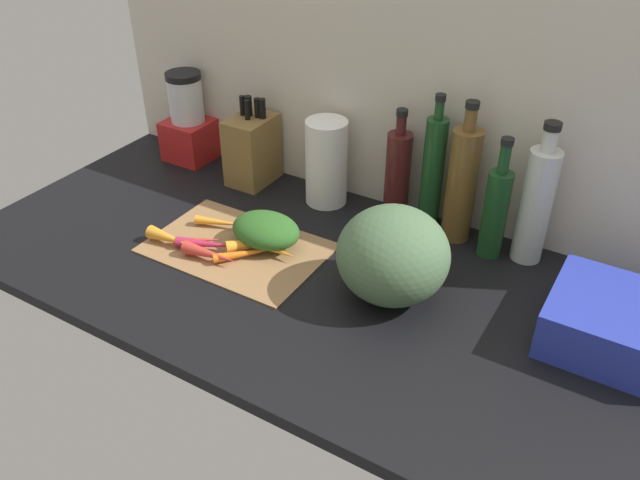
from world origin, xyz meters
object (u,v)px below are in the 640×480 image
(carrot_0, at_px, (273,249))
(carrot_3, at_px, (248,253))
(knife_block, at_px, (252,149))
(bottle_3, at_px, (495,211))
(winter_squash, at_px, (393,255))
(cutting_board, at_px, (237,247))
(carrot_6, at_px, (263,242))
(bottle_0, at_px, (398,174))
(bottle_2, at_px, (462,184))
(carrot_5, at_px, (210,254))
(paper_towel_roll, at_px, (326,162))
(bottle_4, at_px, (536,203))
(carrot_4, at_px, (199,240))
(carrot_2, at_px, (210,244))
(carrot_7, at_px, (222,223))
(bottle_1, at_px, (433,173))
(dish_rack, at_px, (615,324))
(blender_appliance, at_px, (189,122))
(carrot_1, at_px, (171,239))

(carrot_0, distance_m, carrot_3, 0.06)
(knife_block, distance_m, bottle_3, 0.70)
(bottle_3, bearing_deg, winter_squash, -116.60)
(cutting_board, relative_size, bottle_3, 1.41)
(carrot_6, distance_m, bottle_3, 0.55)
(bottle_0, bearing_deg, carrot_6, -123.06)
(knife_block, relative_size, bottle_2, 0.69)
(carrot_5, distance_m, bottle_3, 0.67)
(paper_towel_roll, bearing_deg, bottle_4, 1.69)
(cutting_board, xyz_separation_m, carrot_4, (-0.08, -0.04, 0.01))
(carrot_2, height_order, bottle_0, bottle_0)
(carrot_7, relative_size, bottle_3, 0.47)
(carrot_7, bearing_deg, carrot_0, -11.26)
(winter_squash, relative_size, bottle_0, 0.82)
(bottle_1, height_order, dish_rack, bottle_1)
(carrot_2, relative_size, dish_rack, 0.66)
(blender_appliance, distance_m, bottle_2, 0.85)
(carrot_2, relative_size, carrot_3, 1.02)
(winter_squash, bearing_deg, bottle_4, 54.07)
(blender_appliance, distance_m, bottle_3, 0.95)
(blender_appliance, relative_size, bottle_0, 0.90)
(paper_towel_roll, distance_m, bottle_0, 0.20)
(carrot_5, relative_size, dish_rack, 0.55)
(cutting_board, xyz_separation_m, bottle_4, (0.61, 0.33, 0.14))
(carrot_6, height_order, bottle_1, bottle_1)
(blender_appliance, distance_m, dish_rack, 1.28)
(blender_appliance, relative_size, bottle_1, 0.76)
(carrot_6, distance_m, dish_rack, 0.79)
(knife_block, bearing_deg, carrot_7, -71.68)
(carrot_5, xyz_separation_m, bottle_2, (0.45, 0.41, 0.13))
(carrot_0, relative_size, knife_block, 0.53)
(carrot_4, relative_size, carrot_7, 0.88)
(carrot_2, relative_size, blender_appliance, 0.63)
(carrot_2, xyz_separation_m, bottle_2, (0.48, 0.37, 0.13))
(bottle_1, bearing_deg, blender_appliance, -179.30)
(winter_squash, distance_m, bottle_4, 0.37)
(carrot_2, bearing_deg, paper_towel_roll, 71.95)
(cutting_board, bearing_deg, dish_rack, 7.64)
(carrot_5, bearing_deg, bottle_4, 32.81)
(carrot_2, relative_size, bottle_4, 0.49)
(bottle_1, bearing_deg, carrot_2, -136.67)
(carrot_3, height_order, knife_block, knife_block)
(blender_appliance, bearing_deg, carrot_1, -55.64)
(carrot_4, bearing_deg, carrot_7, 90.89)
(carrot_6, distance_m, blender_appliance, 0.57)
(cutting_board, distance_m, carrot_6, 0.07)
(carrot_6, bearing_deg, paper_towel_roll, 88.09)
(cutting_board, xyz_separation_m, carrot_2, (-0.05, -0.04, 0.02))
(bottle_4, bearing_deg, carrot_2, -150.67)
(knife_block, bearing_deg, bottle_3, -0.58)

